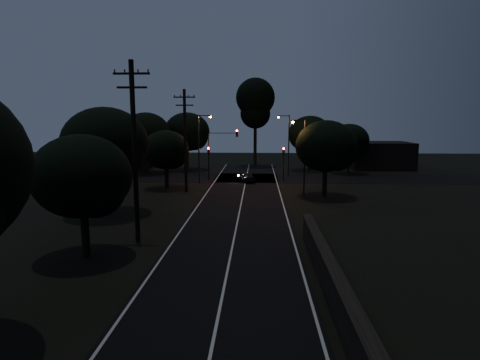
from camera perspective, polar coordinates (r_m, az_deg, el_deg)
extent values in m
cube|color=black|center=(31.90, -0.16, -4.97)|extent=(8.00, 70.00, 0.02)
cube|color=black|center=(51.54, 0.91, 0.31)|extent=(60.00, 8.00, 0.02)
cube|color=beige|center=(31.90, -0.16, -4.95)|extent=(0.12, 70.00, 0.01)
cube|color=beige|center=(32.29, -6.85, -4.84)|extent=(0.12, 70.00, 0.01)
cube|color=beige|center=(31.94, 6.60, -4.99)|extent=(0.12, 70.00, 0.01)
cube|color=black|center=(14.12, 15.98, -20.58)|extent=(0.40, 26.00, 1.50)
cube|color=black|center=(13.75, 16.13, -17.67)|extent=(0.55, 26.00, 0.10)
cube|color=black|center=(15.30, 29.23, -19.61)|extent=(6.50, 26.00, 1.20)
cylinder|color=black|center=(25.19, -14.76, 3.72)|extent=(0.30, 0.30, 11.00)
cube|color=black|center=(25.24, -15.19, 14.41)|extent=(2.20, 0.12, 0.12)
cube|color=black|center=(25.17, -15.11, 12.60)|extent=(1.80, 0.12, 0.12)
cylinder|color=black|center=(41.70, -7.79, 5.48)|extent=(0.30, 0.30, 10.50)
cube|color=black|center=(41.69, -7.92, 11.59)|extent=(2.20, 0.12, 0.12)
cube|color=black|center=(41.65, -7.90, 10.49)|extent=(1.80, 0.12, 0.12)
cylinder|color=black|center=(23.86, -21.14, -7.23)|extent=(0.44, 0.44, 2.51)
ellipsoid|color=black|center=(23.21, -21.58, 0.51)|extent=(5.32, 5.32, 4.53)
sphere|color=black|center=(22.44, -19.89, -1.04)|extent=(3.19, 3.19, 3.19)
cylinder|color=black|center=(33.74, -18.28, -1.98)|extent=(0.44, 0.44, 3.11)
ellipsoid|color=black|center=(33.26, -18.62, 4.94)|extent=(6.72, 6.72, 5.71)
sphere|color=black|center=(32.27, -17.04, 3.71)|extent=(4.03, 4.03, 4.03)
cylinder|color=black|center=(44.57, -10.39, 0.35)|extent=(0.44, 0.44, 2.34)
ellipsoid|color=black|center=(44.23, -10.50, 4.25)|extent=(4.99, 4.99, 4.24)
sphere|color=black|center=(43.60, -9.51, 3.55)|extent=(3.00, 3.00, 3.00)
cylinder|color=black|center=(60.18, -7.46, 2.95)|extent=(0.44, 0.44, 3.12)
ellipsoid|color=black|center=(59.91, -7.54, 6.81)|extent=(6.68, 6.68, 5.67)
sphere|color=black|center=(59.09, -6.52, 6.16)|extent=(4.01, 4.01, 4.01)
cylinder|color=black|center=(57.41, -13.08, 2.52)|extent=(0.44, 0.44, 3.13)
ellipsoid|color=black|center=(57.13, -13.22, 6.55)|extent=(6.59, 6.59, 5.60)
sphere|color=black|center=(56.22, -12.24, 5.88)|extent=(3.96, 3.96, 3.96)
cylinder|color=black|center=(59.74, 9.82, 2.76)|extent=(0.44, 0.44, 2.93)
ellipsoid|color=black|center=(59.47, 9.91, 6.43)|extent=(6.30, 6.30, 5.35)
sphere|color=black|center=(59.03, 11.04, 5.77)|extent=(3.78, 3.78, 3.78)
cylinder|color=black|center=(57.68, 15.12, 2.18)|extent=(0.44, 0.44, 2.53)
ellipsoid|color=black|center=(57.41, 15.25, 5.44)|extent=(5.40, 5.40, 4.59)
sphere|color=black|center=(57.13, 16.27, 4.84)|extent=(3.24, 3.24, 3.24)
cylinder|color=black|center=(39.98, 11.93, -0.36)|extent=(0.44, 0.44, 2.75)
ellipsoid|color=black|center=(39.58, 12.10, 4.74)|extent=(5.84, 5.84, 4.97)
sphere|color=black|center=(39.23, 13.68, 3.80)|extent=(3.50, 3.50, 3.50)
cylinder|color=black|center=(64.07, 2.17, 5.39)|extent=(0.50, 0.50, 7.62)
sphere|color=black|center=(64.04, 2.20, 11.65)|extent=(6.10, 6.10, 6.10)
sphere|color=black|center=(63.96, 2.19, 9.42)|extent=(4.71, 4.71, 4.71)
cube|color=black|center=(64.86, -16.80, 3.63)|extent=(10.00, 8.00, 4.40)
cube|color=black|center=(64.90, 19.19, 3.35)|extent=(9.00, 7.00, 4.00)
cylinder|color=black|center=(49.69, -4.46, 1.82)|extent=(0.12, 0.12, 3.20)
cube|color=black|center=(49.49, -4.49, 4.18)|extent=(0.28, 0.22, 0.90)
sphere|color=#FF0705|center=(49.34, -4.52, 4.52)|extent=(0.22, 0.22, 0.22)
cylinder|color=black|center=(49.42, 6.19, 1.76)|extent=(0.12, 0.12, 3.20)
cube|color=black|center=(49.21, 6.23, 4.13)|extent=(0.28, 0.22, 0.90)
sphere|color=#FF0705|center=(49.06, 6.24, 4.47)|extent=(0.22, 0.22, 0.22)
cylinder|color=black|center=(49.59, -4.48, 2.86)|extent=(0.12, 0.12, 5.00)
cube|color=black|center=(49.05, -0.44, 6.68)|extent=(0.28, 0.22, 0.90)
sphere|color=#FF0705|center=(48.91, -0.44, 7.03)|extent=(0.22, 0.22, 0.22)
cube|color=black|center=(49.18, -2.49, 6.68)|extent=(3.50, 0.08, 0.08)
cylinder|color=black|center=(47.61, -5.87, 4.40)|extent=(0.16, 0.16, 8.00)
cube|color=black|center=(47.37, -5.10, 9.11)|extent=(1.40, 0.10, 0.10)
cube|color=black|center=(47.29, -4.25, 9.06)|extent=(0.35, 0.22, 0.12)
sphere|color=orange|center=(47.29, -4.25, 8.94)|extent=(0.26, 0.26, 0.26)
cylinder|color=black|center=(53.22, 6.94, 4.84)|extent=(0.16, 0.16, 8.00)
cube|color=black|center=(53.06, 6.25, 9.06)|extent=(1.40, 0.10, 0.10)
cube|color=black|center=(53.02, 5.49, 9.02)|extent=(0.35, 0.22, 0.12)
sphere|color=orange|center=(53.02, 5.49, 8.91)|extent=(0.26, 0.26, 0.26)
cylinder|color=black|center=(39.40, 9.17, 3.07)|extent=(0.16, 0.16, 7.50)
cube|color=black|center=(39.15, 8.42, 8.40)|extent=(1.20, 0.10, 0.10)
cube|color=black|center=(39.09, 7.53, 8.35)|extent=(0.35, 0.22, 0.12)
sphere|color=orange|center=(39.09, 7.53, 8.20)|extent=(0.26, 0.26, 0.26)
imported|color=black|center=(48.20, 0.94, 0.40)|extent=(2.37, 3.61, 1.14)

